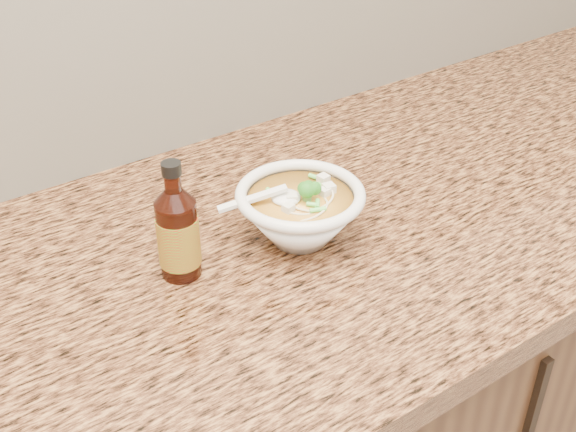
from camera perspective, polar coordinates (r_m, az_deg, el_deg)
counter_slab at (r=0.92m, az=-17.12°, el=-8.78°), size 4.00×0.68×0.04m
soup_bowl at (r=0.97m, az=0.95°, el=0.18°), size 0.19×0.17×0.10m
hot_sauce_bottle at (r=0.91m, az=-8.69°, el=-1.40°), size 0.06×0.06×0.16m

